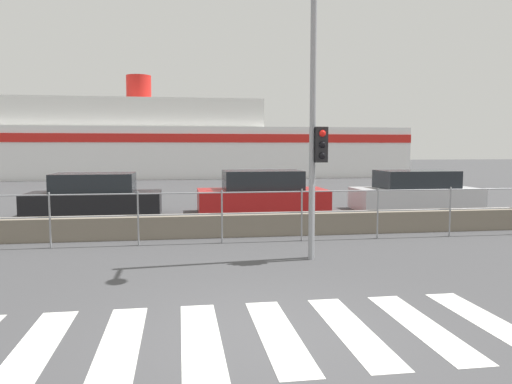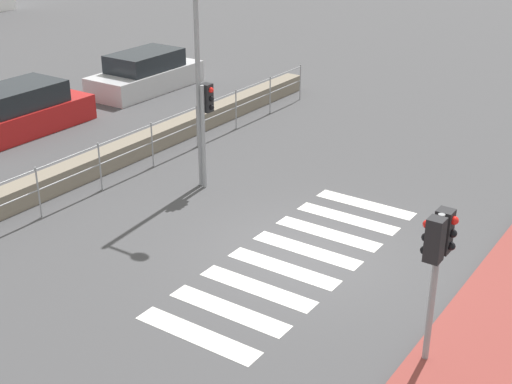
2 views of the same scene
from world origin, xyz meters
The scene contains 10 objects.
ground_plane centered at (0.00, 0.00, 0.00)m, with size 160.00×160.00×0.00m, color #424244.
sidewalk_brick centered at (0.00, -4.10, 0.06)m, with size 24.00×1.80×0.12m.
crosswalk centered at (-0.29, 0.00, 0.00)m, with size 6.75×2.40×0.01m.
seawall centered at (0.00, 6.60, 0.27)m, with size 20.86×0.55×0.54m.
harbor_fence centered at (0.00, 5.73, 0.80)m, with size 18.81×0.04×1.22m.
traffic_light_near centered at (-2.02, -3.44, 2.06)m, with size 0.58×0.41×2.62m.
traffic_light_far centered at (1.68, 3.75, 1.90)m, with size 0.34×0.32×2.58m.
streetlamp centered at (1.62, 3.69, 3.71)m, with size 0.32×1.16×5.98m.
parked_car_red centered at (1.81, 10.94, 0.60)m, with size 4.31×1.88×1.42m.
parked_car_silver centered at (7.33, 10.94, 0.59)m, with size 4.37×1.83×1.38m.
Camera 2 is at (-11.10, -6.42, 7.03)m, focal length 50.00 mm.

